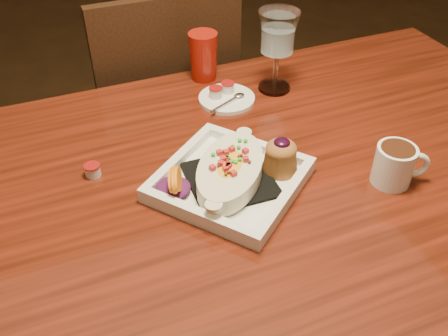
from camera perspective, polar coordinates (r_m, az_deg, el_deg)
name	(u,v)px	position (r m, az deg, el deg)	size (l,w,h in m)	color
table	(248,214)	(1.03, 2.77, -5.23)	(1.50, 0.90, 0.75)	maroon
chair_far	(163,117)	(1.58, -6.94, 5.83)	(0.42, 0.42, 0.93)	black
plate	(235,173)	(0.93, 1.25, -0.58)	(0.34, 0.34, 0.08)	white
coffee_mug	(396,164)	(0.98, 19.02, 0.48)	(0.10, 0.07, 0.08)	white
goblet	(278,37)	(1.18, 6.17, 14.68)	(0.09, 0.09, 0.20)	silver
saucer	(226,97)	(1.19, 0.18, 8.10)	(0.13, 0.13, 0.09)	white
creamer_loose	(93,170)	(0.99, -14.79, -0.23)	(0.03, 0.03, 0.02)	silver
red_tumbler	(203,56)	(1.26, -2.37, 12.63)	(0.07, 0.07, 0.12)	#A3160B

